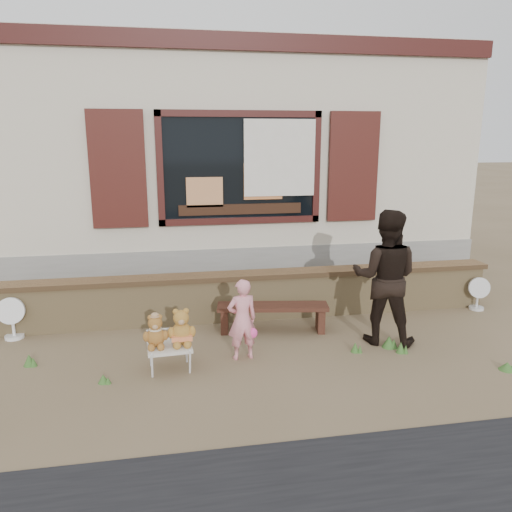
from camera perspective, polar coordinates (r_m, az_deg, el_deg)
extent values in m
plane|color=brown|center=(6.27, 0.99, -10.20)|extent=(80.00, 80.00, 0.00)
cube|color=#C1B49C|center=(10.19, -3.98, 12.80)|extent=(8.00, 5.00, 3.20)
cube|color=gray|center=(10.41, -3.80, 1.72)|extent=(8.04, 5.04, 0.80)
cube|color=black|center=(7.69, -1.83, 10.00)|extent=(2.30, 0.04, 1.50)
cube|color=#381310|center=(7.67, -1.86, 15.97)|extent=(2.50, 0.08, 0.10)
cube|color=#381310|center=(7.76, -1.77, 4.09)|extent=(2.50, 0.08, 0.10)
cube|color=#381310|center=(7.59, -10.94, 9.72)|extent=(0.10, 0.08, 1.70)
cube|color=#381310|center=(7.94, 6.92, 10.02)|extent=(0.10, 0.08, 1.70)
cube|color=#3B1010|center=(7.61, -15.52, 9.49)|extent=(0.80, 0.07, 1.70)
cube|color=#3B1010|center=(8.13, 11.05, 9.95)|extent=(0.80, 0.07, 1.70)
cube|color=silver|center=(7.73, 2.72, 11.12)|extent=(1.10, 0.02, 1.15)
cube|color=#381310|center=(7.80, -1.95, 23.31)|extent=(8.00, 0.12, 0.25)
cube|color=black|center=(7.73, -1.77, 5.39)|extent=(1.90, 0.06, 0.16)
cube|color=tan|center=(7.63, -5.90, 7.27)|extent=(0.55, 0.06, 0.45)
cube|color=#E08447|center=(7.74, 0.80, 8.54)|extent=(0.60, 0.06, 0.55)
cube|color=tan|center=(7.08, -0.57, -4.77)|extent=(7.00, 0.30, 0.60)
cube|color=brown|center=(6.98, -0.58, -2.20)|extent=(7.10, 0.36, 0.07)
cube|color=#381C13|center=(6.58, 1.92, -5.80)|extent=(1.48, 0.53, 0.05)
cube|color=#381C13|center=(6.65, -3.61, -7.38)|extent=(0.13, 0.28, 0.31)
cube|color=#381C13|center=(6.71, 7.36, -7.25)|extent=(0.13, 0.28, 0.31)
cube|color=beige|center=(5.65, -9.88, -10.14)|extent=(0.50, 0.45, 0.04)
cylinder|color=silver|center=(5.53, -11.78, -12.42)|extent=(0.02, 0.02, 0.26)
cylinder|color=silver|center=(5.56, -7.55, -12.12)|extent=(0.02, 0.02, 0.26)
cylinder|color=silver|center=(5.86, -11.96, -10.88)|extent=(0.02, 0.02, 0.26)
cylinder|color=silver|center=(5.89, -7.99, -10.61)|extent=(0.02, 0.02, 0.26)
imported|color=pink|center=(5.76, -1.59, -7.26)|extent=(0.38, 0.28, 0.96)
imported|color=black|center=(6.32, 14.53, -2.37)|extent=(1.01, 0.94, 1.68)
cylinder|color=white|center=(7.18, -25.87, -8.28)|extent=(0.23, 0.23, 0.04)
cylinder|color=white|center=(7.13, -26.00, -7.17)|extent=(0.04, 0.04, 0.30)
cylinder|color=white|center=(7.06, -26.17, -5.56)|extent=(0.34, 0.12, 0.34)
cylinder|color=silver|center=(8.19, 23.86, -5.46)|extent=(0.21, 0.21, 0.04)
cylinder|color=silver|center=(8.15, 23.95, -4.57)|extent=(0.03, 0.03, 0.27)
cylinder|color=silver|center=(8.10, 24.08, -3.27)|extent=(0.32, 0.17, 0.31)
cone|color=#3A6629|center=(6.19, 11.26, -10.19)|extent=(0.10, 0.10, 0.12)
cone|color=#3A6629|center=(6.28, -24.50, -10.76)|extent=(0.13, 0.13, 0.13)
cone|color=#3A6629|center=(6.29, 16.21, -10.00)|extent=(0.11, 0.11, 0.14)
cone|color=#3A6629|center=(5.62, -17.06, -13.26)|extent=(0.11, 0.11, 0.09)
cone|color=#3A6629|center=(6.30, 26.77, -11.17)|extent=(0.18, 0.18, 0.09)
cone|color=#3A6629|center=(6.40, 14.94, -9.44)|extent=(0.17, 0.17, 0.15)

